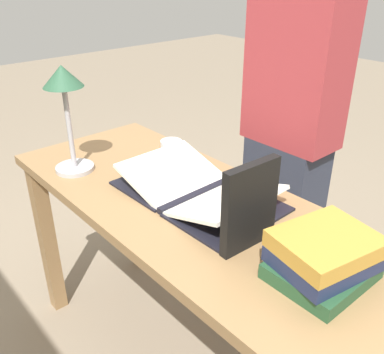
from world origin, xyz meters
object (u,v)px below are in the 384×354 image
object	(u,v)px
book_stack_tall	(324,257)
reading_lamp	(65,96)
coffee_mug	(172,152)
book_standing_upright	(250,206)
open_book	(197,190)
person_reader	(290,135)

from	to	relation	value
book_stack_tall	reading_lamp	xyz separation A→B (m)	(0.94, 0.17, 0.22)
reading_lamp	coffee_mug	xyz separation A→B (m)	(-0.19, -0.31, -0.23)
reading_lamp	coffee_mug	world-z (taller)	reading_lamp
reading_lamp	book_stack_tall	bearing A→B (deg)	-169.87
book_stack_tall	reading_lamp	distance (m)	0.98
book_stack_tall	book_standing_upright	distance (m)	0.22
open_book	book_stack_tall	bearing A→B (deg)	174.39
book_stack_tall	person_reader	distance (m)	0.79
book_stack_tall	person_reader	xyz separation A→B (m)	(0.54, -0.58, -0.00)
open_book	person_reader	xyz separation A→B (m)	(0.05, -0.54, 0.04)
open_book	reading_lamp	distance (m)	0.55
book_standing_upright	person_reader	bearing A→B (deg)	-58.75
book_standing_upright	coffee_mug	size ratio (longest dim) A/B	2.29
coffee_mug	person_reader	world-z (taller)	person_reader
book_standing_upright	reading_lamp	distance (m)	0.76
book_stack_tall	reading_lamp	bearing A→B (deg)	10.13
book_standing_upright	reading_lamp	size ratio (longest dim) A/B	0.64
book_standing_upright	reading_lamp	bearing A→B (deg)	13.00
person_reader	book_standing_upright	bearing A→B (deg)	-61.53
book_stack_tall	book_standing_upright	size ratio (longest dim) A/B	1.06
open_book	book_stack_tall	xyz separation A→B (m)	(-0.49, 0.04, 0.04)
coffee_mug	person_reader	size ratio (longest dim) A/B	0.06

